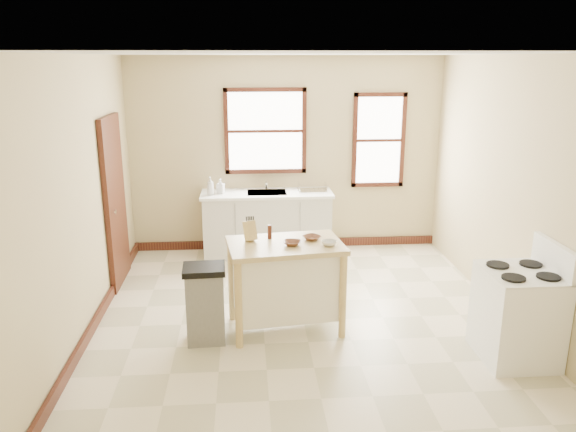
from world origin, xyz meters
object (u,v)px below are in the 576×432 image
object	(u,v)px
dish_rack	(312,188)
soap_bottle_a	(210,186)
bowl_b	(312,238)
bowl_c	(329,243)
gas_stove	(519,302)
soap_bottle_b	(221,186)
pepper_grinder	(270,232)
kitchen_island	(285,286)
bowl_a	(292,243)
trash_bin	(205,304)
knife_block	(250,231)

from	to	relation	value
dish_rack	soap_bottle_a	bearing A→B (deg)	-173.76
soap_bottle_a	bowl_b	distance (m)	2.46
bowl_c	gas_stove	world-z (taller)	gas_stove
soap_bottle_b	pepper_grinder	size ratio (longest dim) A/B	1.38
kitchen_island	bowl_b	distance (m)	0.58
bowl_a	gas_stove	size ratio (longest dim) A/B	0.16
trash_bin	soap_bottle_b	bearing A→B (deg)	85.58
soap_bottle_a	gas_stove	xyz separation A→B (m)	(3.00, -3.03, -0.47)
soap_bottle_a	bowl_a	distance (m)	2.52
soap_bottle_b	trash_bin	size ratio (longest dim) A/B	0.26
bowl_a	bowl_b	size ratio (longest dim) A/B	1.03
bowl_a	soap_bottle_a	bearing A→B (deg)	112.05
bowl_a	dish_rack	bearing A→B (deg)	78.51
pepper_grinder	bowl_c	xyz separation A→B (m)	(0.59, -0.26, -0.05)
soap_bottle_b	kitchen_island	distance (m)	2.51
soap_bottle_a	kitchen_island	size ratio (longest dim) A/B	0.22
knife_block	soap_bottle_b	bearing A→B (deg)	71.83
soap_bottle_b	gas_stove	distance (m)	4.25
dish_rack	kitchen_island	world-z (taller)	dish_rack
dish_rack	bowl_a	xyz separation A→B (m)	(-0.50, -2.45, -0.00)
knife_block	bowl_c	xyz separation A→B (m)	(0.79, -0.21, -0.08)
soap_bottle_a	gas_stove	distance (m)	4.30
kitchen_island	pepper_grinder	size ratio (longest dim) A/B	7.70
knife_block	bowl_a	world-z (taller)	knife_block
soap_bottle_a	kitchen_island	bearing A→B (deg)	-71.31
soap_bottle_a	dish_rack	size ratio (longest dim) A/B	0.62
trash_bin	bowl_a	bearing A→B (deg)	6.93
soap_bottle_a	pepper_grinder	distance (m)	2.23
dish_rack	gas_stove	world-z (taller)	gas_stove
soap_bottle_a	pepper_grinder	xyz separation A→B (m)	(0.73, -2.11, -0.03)
trash_bin	bowl_c	bearing A→B (deg)	2.38
bowl_b	bowl_c	xyz separation A→B (m)	(0.15, -0.20, 0.00)
soap_bottle_a	dish_rack	xyz separation A→B (m)	(1.44, 0.12, -0.08)
bowl_b	gas_stove	distance (m)	2.07
bowl_a	bowl_c	xyz separation A→B (m)	(0.37, -0.04, 0.00)
soap_bottle_a	soap_bottle_b	xyz separation A→B (m)	(0.14, 0.08, -0.02)
soap_bottle_a	trash_bin	world-z (taller)	soap_bottle_a
soap_bottle_b	bowl_c	distance (m)	2.71
kitchen_island	bowl_a	world-z (taller)	bowl_a
dish_rack	bowl_a	world-z (taller)	dish_rack
gas_stove	bowl_b	bearing A→B (deg)	154.90
bowl_b	bowl_c	distance (m)	0.25
bowl_b	trash_bin	xyz separation A→B (m)	(-1.10, -0.31, -0.57)
soap_bottle_b	kitchen_island	world-z (taller)	soap_bottle_b
pepper_grinder	bowl_b	size ratio (longest dim) A/B	0.87
bowl_c	bowl_a	bearing A→B (deg)	174.17
knife_block	bowl_c	distance (m)	0.82
kitchen_island	bowl_b	bearing A→B (deg)	10.56
kitchen_island	bowl_c	xyz separation A→B (m)	(0.43, -0.11, 0.50)
knife_block	trash_bin	bearing A→B (deg)	-172.51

